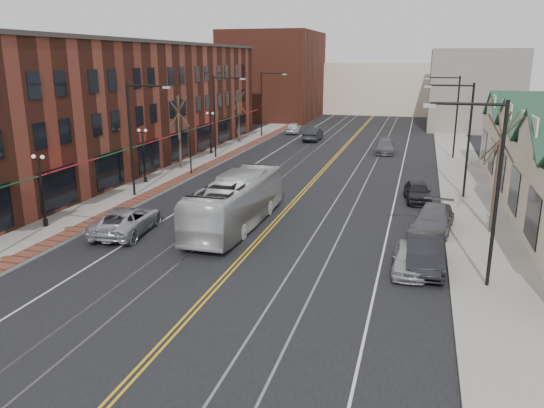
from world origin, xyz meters
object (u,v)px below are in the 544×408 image
Objects in this scene: parked_car_b at (424,252)px; parked_car_c at (433,219)px; parked_suv at (127,220)px; transit_bus at (236,202)px; parked_car_a at (409,259)px; parked_car_d at (418,192)px.

parked_car_c is at bearing 83.33° from parked_car_b.
parked_car_b is at bearing 170.39° from parked_suv.
parked_car_b is (10.81, -3.69, -0.73)m from transit_bus.
parked_car_a is 6.71m from parked_car_c.
transit_bus is 2.64× the size of parked_car_d.
parked_car_a is at bearing -137.56° from parked_car_b.
parked_car_d reaches higher than parked_car_a.
parked_car_b is 0.96× the size of parked_car_c.
parked_car_b is 12.72m from parked_car_d.
parked_car_c is (1.15, 6.61, 0.08)m from parked_car_a.
parked_suv is 17.72m from parked_car_c.
transit_bus is at bearing -161.09° from parked_car_c.
transit_bus is 11.44m from parked_car_b.
parked_suv reaches higher than parked_car_c.
parked_car_a is 0.80× the size of parked_car_b.
parked_car_c is 6.81m from parked_car_d.
parked_car_b reaches higher than parked_suv.
parked_suv is 1.09× the size of parked_car_c.
transit_bus reaches higher than parked_car_d.
parked_car_c is (0.49, 5.97, -0.06)m from parked_car_b.
parked_suv is 1.43× the size of parked_car_a.
parked_car_b is 5.99m from parked_car_c.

